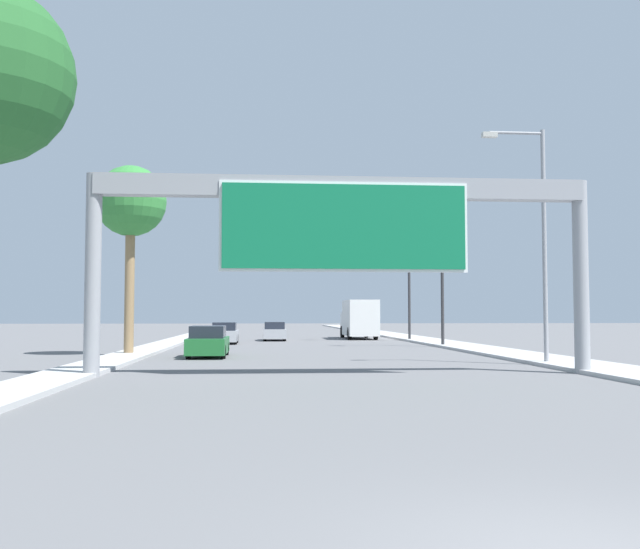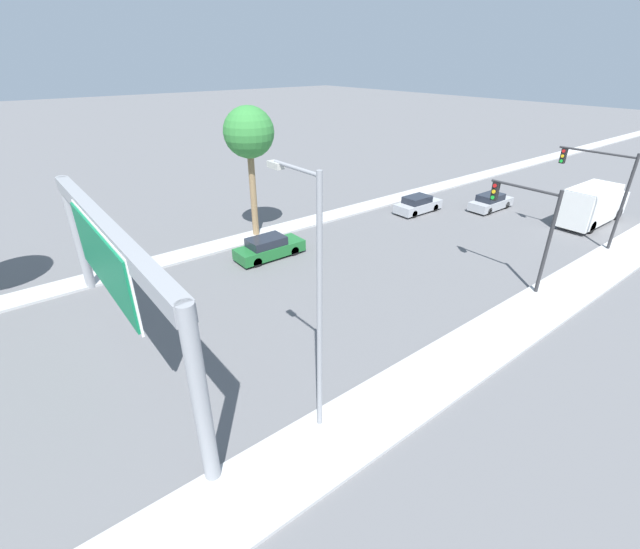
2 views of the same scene
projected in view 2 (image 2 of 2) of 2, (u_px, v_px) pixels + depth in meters
name	position (u px, v px, depth m)	size (l,w,h in m)	color
median_strip_left	(485.00, 175.00, 49.00)	(2.00, 120.00, 0.15)	#B0B0B0
sign_gantry	(107.00, 253.00, 17.26)	(16.92, 0.73, 6.62)	gray
car_near_left	(269.00, 248.00, 28.84)	(1.78, 4.75, 1.47)	#1E662D
car_mid_left	(491.00, 202.00, 37.88)	(1.72, 4.50, 1.43)	#A5A8AD
car_far_right	(418.00, 205.00, 37.20)	(1.76, 4.47, 1.47)	#A5A8AD
truck_box_primary	(593.00, 205.00, 34.25)	(2.36, 7.64, 3.15)	white
traffic_light_near_intersection	(530.00, 221.00, 23.73)	(4.05, 0.32, 6.10)	#2D2D30
traffic_light_mid_block	(603.00, 182.00, 29.20)	(5.03, 0.32, 6.71)	#2D2D30
palm_tree_background	(249.00, 134.00, 29.22)	(3.49, 3.49, 9.34)	#8C704C
street_lamp_right	(314.00, 293.00, 13.57)	(2.59, 0.28, 9.49)	gray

